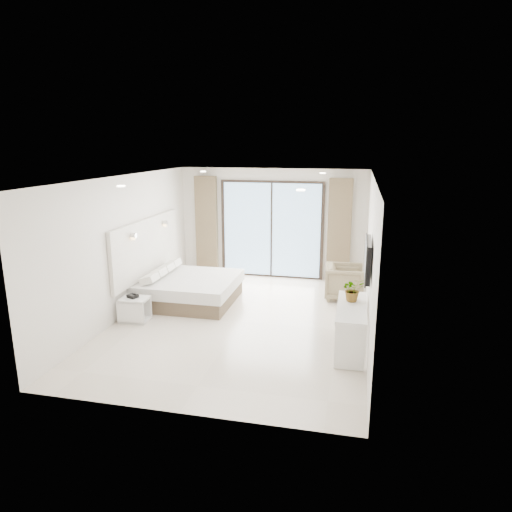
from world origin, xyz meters
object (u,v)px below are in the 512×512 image
object	(u,v)px
nightstand	(135,309)
console_desk	(351,318)
armchair	(344,280)
bed	(189,289)

from	to	relation	value
nightstand	console_desk	distance (m)	4.03
nightstand	armchair	bearing A→B (deg)	26.75
bed	console_desk	xyz separation A→B (m)	(3.39, -1.65, 0.27)
bed	armchair	size ratio (longest dim) A/B	2.36
bed	nightstand	distance (m)	1.39
nightstand	armchair	distance (m)	4.40
nightstand	console_desk	world-z (taller)	console_desk
console_desk	nightstand	bearing A→B (deg)	174.25
console_desk	armchair	world-z (taller)	armchair
nightstand	console_desk	bearing A→B (deg)	-8.91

